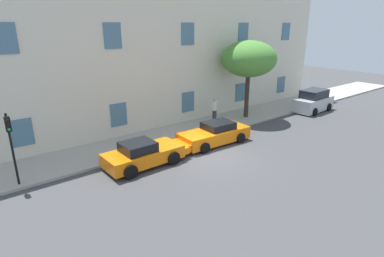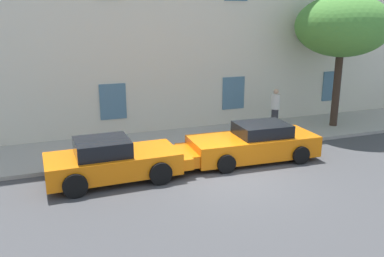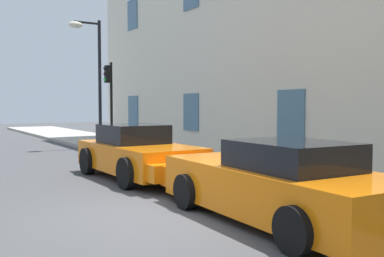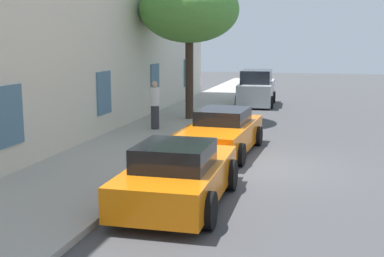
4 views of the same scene
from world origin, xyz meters
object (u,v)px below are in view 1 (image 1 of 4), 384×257
at_px(sportscar_yellow_flank, 212,135).
at_px(traffic_light, 10,137).
at_px(sportscar_red_lead, 146,154).
at_px(pedestrian_admiring, 215,110).
at_px(hatchback_parked, 313,101).
at_px(tree_near_kerb, 249,59).

distance_m(sportscar_yellow_flank, traffic_light, 10.83).
height_order(sportscar_red_lead, pedestrian_admiring, pedestrian_admiring).
xyz_separation_m(traffic_light, pedestrian_admiring, (13.56, 1.71, -1.40)).
xyz_separation_m(hatchback_parked, pedestrian_admiring, (-8.95, 2.62, 0.21)).
distance_m(sportscar_red_lead, traffic_light, 6.27).
relative_size(hatchback_parked, traffic_light, 1.20).
xyz_separation_m(sportscar_red_lead, sportscar_yellow_flank, (4.76, 0.12, -0.03)).
bearing_deg(tree_near_kerb, hatchback_parked, -18.41).
height_order(sportscar_yellow_flank, pedestrian_admiring, pedestrian_admiring).
bearing_deg(pedestrian_admiring, hatchback_parked, -16.32).
bearing_deg(tree_near_kerb, sportscar_red_lead, -166.26).
bearing_deg(pedestrian_admiring, sportscar_yellow_flank, -134.35).
xyz_separation_m(hatchback_parked, traffic_light, (-22.51, 0.91, 1.61)).
bearing_deg(traffic_light, hatchback_parked, -2.31).
distance_m(sportscar_yellow_flank, pedestrian_admiring, 4.28).
relative_size(sportscar_red_lead, hatchback_parked, 1.11).
distance_m(sportscar_red_lead, tree_near_kerb, 11.59).
bearing_deg(traffic_light, tree_near_kerb, 3.95).
distance_m(tree_near_kerb, pedestrian_admiring, 4.59).
bearing_deg(hatchback_parked, sportscar_red_lead, -178.14).
bearing_deg(traffic_light, sportscar_yellow_flank, -7.17).
bearing_deg(hatchback_parked, sportscar_yellow_flank, -177.97).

